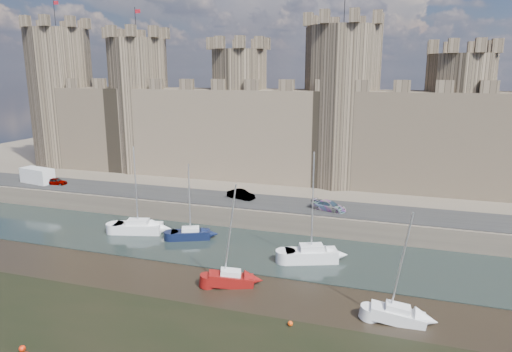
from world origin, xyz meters
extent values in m
cube|color=black|center=(0.00, 24.00, 0.04)|extent=(160.00, 12.00, 0.08)
cube|color=#4C443A|center=(0.00, 60.00, 1.25)|extent=(160.00, 60.00, 2.50)
cube|color=black|center=(0.00, 34.00, 2.55)|extent=(160.00, 7.00, 0.10)
cube|color=#42382B|center=(0.00, 48.00, 9.50)|extent=(100.00, 9.00, 14.00)
cylinder|color=#42382B|center=(-48.00, 48.00, 14.50)|extent=(11.00, 11.00, 24.00)
cylinder|color=black|center=(-48.00, 48.00, 29.00)|extent=(0.10, 0.10, 5.00)
cube|color=#A41521|center=(-47.50, 48.00, 30.80)|extent=(1.00, 0.03, 0.60)
cylinder|color=#42382B|center=(-32.00, 48.00, 13.50)|extent=(10.00, 10.00, 22.00)
cylinder|color=black|center=(-32.00, 48.00, 27.00)|extent=(0.10, 0.10, 5.00)
cube|color=#A41521|center=(-31.50, 48.00, 28.80)|extent=(1.00, 0.03, 0.60)
cylinder|color=#42382B|center=(-14.00, 48.00, 12.50)|extent=(9.00, 9.00, 20.00)
cylinder|color=#42382B|center=(2.00, 48.00, 14.00)|extent=(11.00, 11.00, 23.00)
cylinder|color=black|center=(2.00, 48.00, 28.00)|extent=(0.10, 0.10, 5.00)
cylinder|color=#42382B|center=(18.00, 48.00, 12.00)|extent=(9.00, 9.00, 19.00)
imported|color=gray|center=(-38.17, 33.53, 3.04)|extent=(3.31, 1.64, 1.08)
imported|color=gray|center=(-9.02, 34.63, 3.14)|extent=(4.08, 2.40, 1.27)
imported|color=gray|center=(3.03, 32.96, 3.12)|extent=(4.59, 2.81, 1.24)
cube|color=silver|center=(-41.57, 33.50, 3.68)|extent=(5.71, 3.11, 2.36)
cube|color=silver|center=(-18.73, 24.75, 0.65)|extent=(6.02, 3.55, 1.15)
cube|color=silver|center=(-18.73, 24.75, 1.49)|extent=(2.82, 2.12, 0.52)
cylinder|color=silver|center=(-18.73, 24.75, 5.93)|extent=(0.14, 0.14, 9.41)
cube|color=black|center=(-11.76, 24.80, 0.57)|extent=(4.79, 3.40, 0.98)
cube|color=silver|center=(-11.76, 24.80, 1.28)|extent=(2.31, 1.92, 0.44)
cylinder|color=silver|center=(-11.76, 24.80, 5.04)|extent=(0.14, 0.14, 7.98)
cube|color=silver|center=(2.89, 22.67, 0.70)|extent=(5.68, 3.84, 1.25)
cube|color=silver|center=(2.89, 22.67, 1.61)|extent=(2.72, 2.20, 0.57)
cylinder|color=silver|center=(2.89, 22.67, 6.42)|extent=(0.14, 0.14, 10.19)
cube|color=maroon|center=(-3.09, 15.18, 0.53)|extent=(4.44, 2.99, 1.05)
cube|color=silver|center=(-3.09, 15.18, 1.29)|extent=(2.12, 1.71, 0.48)
cylinder|color=silver|center=(-3.09, 15.18, 5.36)|extent=(0.14, 0.14, 8.61)
cube|color=silver|center=(11.54, 13.32, 0.49)|extent=(4.28, 1.85, 0.99)
cube|color=silver|center=(11.54, 13.32, 1.21)|extent=(1.92, 1.24, 0.45)
cylinder|color=silver|center=(11.54, 13.32, 5.02)|extent=(0.14, 0.14, 8.07)
sphere|color=red|center=(-13.39, 1.24, 0.23)|extent=(0.45, 0.45, 0.45)
sphere|color=#E3400A|center=(3.71, 10.20, 0.20)|extent=(0.41, 0.41, 0.41)
camera|label=1|loc=(10.87, -20.79, 19.09)|focal=32.00mm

